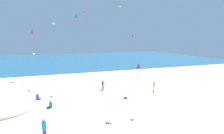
% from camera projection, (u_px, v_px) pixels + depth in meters
% --- Properties ---
extents(ground_plane, '(120.00, 120.00, 0.00)m').
position_uv_depth(ground_plane, '(103.00, 95.00, 25.08)').
color(ground_plane, beige).
extents(ocean_water, '(120.00, 60.00, 0.05)m').
position_uv_depth(ocean_water, '(67.00, 60.00, 69.56)').
color(ocean_water, '#236084').
rests_on(ocean_water, ground_plane).
extents(beach_chair_far_left, '(0.82, 0.82, 0.54)m').
position_uv_depth(beach_chair_far_left, '(109.00, 120.00, 16.67)').
color(beach_chair_far_left, white).
rests_on(beach_chair_far_left, ground_plane).
extents(cooler_box, '(0.38, 0.50, 0.29)m').
position_uv_depth(cooler_box, '(126.00, 97.00, 23.57)').
color(cooler_box, red).
rests_on(cooler_box, ground_plane).
extents(person_0, '(0.34, 0.34, 1.56)m').
position_uv_depth(person_0, '(103.00, 84.00, 27.50)').
color(person_0, purple).
rests_on(person_0, ground_plane).
extents(person_1, '(0.73, 0.62, 0.81)m').
position_uv_depth(person_1, '(50.00, 105.00, 20.33)').
color(person_1, green).
rests_on(person_1, ground_plane).
extents(person_2, '(0.50, 0.50, 1.77)m').
position_uv_depth(person_2, '(44.00, 128.00, 13.65)').
color(person_2, purple).
rests_on(person_2, ground_plane).
extents(person_3, '(0.42, 0.42, 1.54)m').
position_uv_depth(person_3, '(154.00, 85.00, 26.91)').
color(person_3, orange).
rests_on(person_3, ground_plane).
extents(person_4, '(0.72, 0.69, 0.83)m').
position_uv_depth(person_4, '(38.00, 97.00, 23.15)').
color(person_4, purple).
rests_on(person_4, ground_plane).
extents(kite_lime, '(0.63, 0.48, 1.01)m').
position_uv_depth(kite_lime, '(33.00, 54.00, 34.88)').
color(kite_lime, '#99DB33').
extents(kite_yellow, '(0.51, 0.62, 1.01)m').
position_uv_depth(kite_yellow, '(120.00, 7.00, 38.43)').
color(kite_yellow, yellow).
extents(kite_teal, '(0.87, 0.84, 1.79)m').
position_uv_depth(kite_teal, '(76.00, 16.00, 29.47)').
color(kite_teal, '#1EADAD').
extents(kite_purple, '(0.66, 0.70, 1.02)m').
position_uv_depth(kite_purple, '(138.00, 66.00, 19.37)').
color(kite_purple, purple).
extents(kite_red, '(0.83, 0.78, 1.76)m').
position_uv_depth(kite_red, '(133.00, 36.00, 44.50)').
color(kite_red, red).
extents(kite_white, '(0.62, 0.71, 1.09)m').
position_uv_depth(kite_white, '(54.00, 23.00, 32.01)').
color(kite_white, white).
extents(kite_magenta, '(1.08, 1.24, 1.47)m').
position_uv_depth(kite_magenta, '(32.00, 31.00, 36.53)').
color(kite_magenta, '#DB3DA8').
extents(kite_pink, '(0.95, 0.39, 1.59)m').
position_uv_depth(kite_pink, '(85.00, 12.00, 31.76)').
color(kite_pink, pink).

